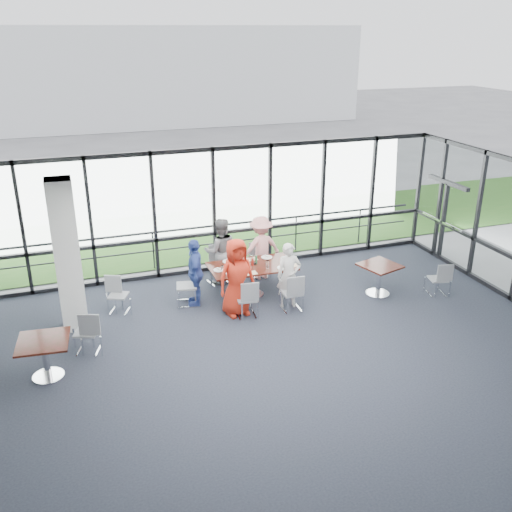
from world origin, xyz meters
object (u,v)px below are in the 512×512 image
object	(u,v)px
diner_end	(195,272)
chair_spare_r	(438,279)
side_table_left	(44,346)
chair_main_nl	(246,299)
side_table_right	(380,270)
diner_far_left	(221,251)
structural_column	(67,256)
main_table	(252,270)
chair_main_fr	(260,261)
diner_near_right	(289,275)
diner_far_right	(261,248)
chair_main_nr	(292,293)
chair_main_fl	(218,265)
chair_spare_lb	(118,295)
chair_main_end	(187,286)
diner_near_left	(237,277)
chair_spare_la	(86,332)

from	to	relation	value
diner_end	chair_spare_r	bearing A→B (deg)	87.40
side_table_left	chair_main_nl	size ratio (longest dim) A/B	1.15
side_table_right	diner_far_left	world-z (taller)	diner_far_left
structural_column	diner_far_left	xyz separation A→B (m)	(3.51, 1.14, -0.77)
main_table	side_table_left	bearing A→B (deg)	-155.85
main_table	chair_main_fr	world-z (taller)	chair_main_fr
diner_near_right	diner_far_left	xyz separation A→B (m)	(-1.09, 1.70, 0.09)
diner_end	diner_far_right	bearing A→B (deg)	126.97
side_table_right	chair_main_nr	world-z (taller)	chair_main_nr
diner_far_left	chair_main_nl	bearing A→B (deg)	98.26
chair_main_fl	chair_spare_r	world-z (taller)	chair_main_fl
structural_column	diner_far_right	distance (m)	4.74
side_table_left	side_table_right	world-z (taller)	same
side_table_left	chair_spare_r	xyz separation A→B (m)	(8.71, 0.59, -0.24)
structural_column	chair_spare_lb	world-z (taller)	structural_column
side_table_left	chair_spare_lb	xyz separation A→B (m)	(1.52, 2.16, -0.24)
side_table_left	chair_main_fl	bearing A→B (deg)	36.28
chair_main_fl	diner_far_right	bearing A→B (deg)	165.53
side_table_left	chair_main_fr	distance (m)	5.97
side_table_left	chair_main_end	xyz separation A→B (m)	(3.03, 2.04, -0.18)
side_table_right	diner_near_left	size ratio (longest dim) A/B	0.58
diner_far_right	chair_main_fr	world-z (taller)	diner_far_right
side_table_left	chair_spare_la	distance (m)	1.01
chair_main_end	side_table_left	bearing A→B (deg)	-44.41
main_table	chair_main_fr	xyz separation A→B (m)	(0.56, 1.00, -0.22)
diner_far_right	chair_main_nr	world-z (taller)	diner_far_right
chair_spare_lb	chair_main_nr	bearing A→B (deg)	-173.81
side_table_right	diner_far_left	distance (m)	3.81
chair_spare_r	diner_end	bearing A→B (deg)	178.95
structural_column	diner_near_right	bearing A→B (deg)	-6.94
diner_far_left	chair_spare_r	xyz separation A→B (m)	(4.62, -2.33, -0.43)
chair_main_nl	chair_main_fl	size ratio (longest dim) A/B	0.91
diner_near_left	main_table	bearing A→B (deg)	43.56
diner_near_left	chair_main_end	bearing A→B (deg)	130.36
diner_near_left	chair_main_end	xyz separation A→B (m)	(-0.94, 0.81, -0.42)
side_table_right	chair_main_nr	xyz separation A→B (m)	(-2.25, -0.09, -0.20)
main_table	chair_main_nl	xyz separation A→B (m)	(-0.46, -0.98, -0.21)
chair_main_end	chair_spare_la	world-z (taller)	chair_main_end
chair_main_fr	diner_far_right	bearing A→B (deg)	90.19
diner_far_left	chair_main_fr	distance (m)	1.14
diner_near_left	diner_far_right	world-z (taller)	diner_near_left
chair_main_end	chair_main_nr	bearing A→B (deg)	75.40
chair_spare_la	main_table	bearing A→B (deg)	39.32
side_table_right	diner_far_right	bearing A→B (deg)	141.69
chair_spare_r	chair_spare_la	bearing A→B (deg)	-167.00
side_table_left	structural_column	bearing A→B (deg)	72.00
chair_main_nr	chair_main_fl	bearing A→B (deg)	123.01
chair_main_nl	chair_main_nr	size ratio (longest dim) A/B	0.98
diner_end	chair_main_fr	size ratio (longest dim) A/B	1.92
structural_column	chair_main_end	world-z (taller)	structural_column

